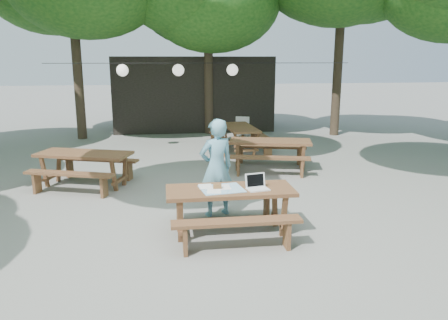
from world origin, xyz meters
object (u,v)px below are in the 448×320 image
(picnic_table_nw, at_px, (85,169))
(woman, at_px, (216,168))
(main_picnic_table, at_px, (230,211))
(plastic_chair, at_px, (241,137))

(picnic_table_nw, relative_size, woman, 1.33)
(main_picnic_table, distance_m, plastic_chair, 7.31)
(main_picnic_table, xyz_separation_m, woman, (-0.11, 0.90, 0.48))
(main_picnic_table, height_order, picnic_table_nw, same)
(plastic_chair, bearing_deg, woman, -83.93)
(main_picnic_table, relative_size, woman, 1.15)
(picnic_table_nw, xyz_separation_m, plastic_chair, (4.20, 4.09, -0.13))
(woman, distance_m, plastic_chair, 6.49)
(woman, bearing_deg, main_picnic_table, 78.95)
(main_picnic_table, height_order, plastic_chair, plastic_chair)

